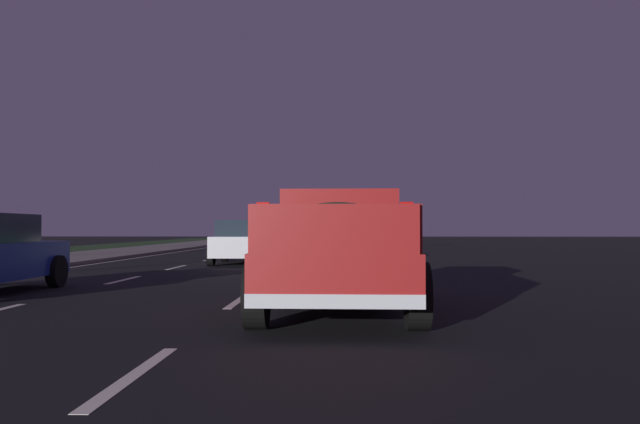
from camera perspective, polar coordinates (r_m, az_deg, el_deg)
ground at (r=28.07m, az=-5.42°, el=-4.00°), size 144.00×144.00×0.00m
sidewalk_shoulder at (r=29.93m, az=-19.75°, el=-3.65°), size 108.00×4.00×0.12m
lane_markings at (r=31.95m, az=-10.13°, el=-3.67°), size 108.00×7.04×0.01m
pickup_truck at (r=9.95m, az=1.70°, el=-3.03°), size 5.45×2.34×1.87m
sedan_white at (r=23.36m, az=-6.75°, el=-2.59°), size 4.45×2.10×1.54m
sedan_green at (r=24.24m, az=1.23°, el=-2.56°), size 4.45×2.10×1.54m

